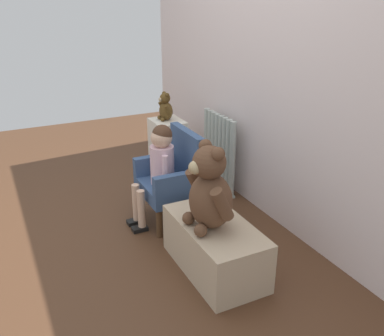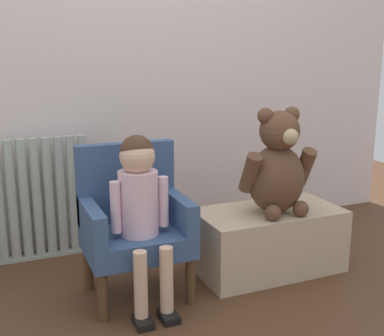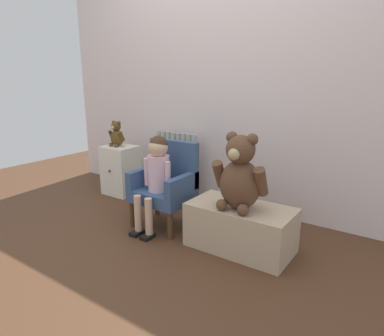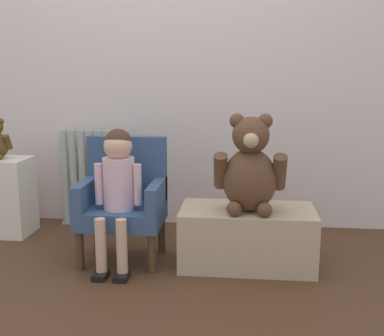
{
  "view_description": "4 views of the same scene",
  "coord_description": "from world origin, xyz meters",
  "px_view_note": "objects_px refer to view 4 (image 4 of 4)",
  "views": [
    {
      "loc": [
        2.5,
        -0.54,
        1.6
      ],
      "look_at": [
        0.27,
        0.56,
        0.56
      ],
      "focal_mm": 40.0,
      "sensor_mm": 36.0,
      "label": 1
    },
    {
      "loc": [
        -0.66,
        -1.4,
        1.07
      ],
      "look_at": [
        0.2,
        0.64,
        0.55
      ],
      "focal_mm": 45.0,
      "sensor_mm": 36.0,
      "label": 2
    },
    {
      "loc": [
        1.56,
        -1.44,
        1.17
      ],
      "look_at": [
        0.17,
        0.56,
        0.53
      ],
      "focal_mm": 32.0,
      "sensor_mm": 36.0,
      "label": 3
    },
    {
      "loc": [
        0.55,
        -1.95,
        1.04
      ],
      "look_at": [
        0.28,
        0.59,
        0.53
      ],
      "focal_mm": 45.0,
      "sensor_mm": 36.0,
      "label": 4
    }
  ],
  "objects_px": {
    "small_dresser": "(5,196)",
    "low_bench": "(247,237)",
    "radiator": "(96,179)",
    "large_teddy_bear": "(250,169)",
    "child_figure": "(118,178)",
    "child_armchair": "(123,199)"
  },
  "relations": [
    {
      "from": "child_figure",
      "to": "low_bench",
      "type": "relative_size",
      "value": 1.04
    },
    {
      "from": "child_figure",
      "to": "low_bench",
      "type": "bearing_deg",
      "value": 6.29
    },
    {
      "from": "small_dresser",
      "to": "low_bench",
      "type": "xyz_separation_m",
      "value": [
        1.55,
        -0.36,
        -0.09
      ]
    },
    {
      "from": "small_dresser",
      "to": "child_figure",
      "type": "bearing_deg",
      "value": -26.69
    },
    {
      "from": "radiator",
      "to": "child_figure",
      "type": "bearing_deg",
      "value": -63.85
    },
    {
      "from": "radiator",
      "to": "low_bench",
      "type": "xyz_separation_m",
      "value": [
        1.02,
        -0.6,
        -0.17
      ]
    },
    {
      "from": "radiator",
      "to": "large_teddy_bear",
      "type": "height_order",
      "value": "large_teddy_bear"
    },
    {
      "from": "small_dresser",
      "to": "low_bench",
      "type": "relative_size",
      "value": 0.69
    },
    {
      "from": "large_teddy_bear",
      "to": "child_figure",
      "type": "bearing_deg",
      "value": -177.54
    },
    {
      "from": "small_dresser",
      "to": "low_bench",
      "type": "bearing_deg",
      "value": -13.02
    },
    {
      "from": "low_bench",
      "to": "small_dresser",
      "type": "bearing_deg",
      "value": 166.98
    },
    {
      "from": "small_dresser",
      "to": "child_armchair",
      "type": "height_order",
      "value": "child_armchair"
    },
    {
      "from": "child_armchair",
      "to": "low_bench",
      "type": "height_order",
      "value": "child_armchair"
    },
    {
      "from": "child_figure",
      "to": "low_bench",
      "type": "xyz_separation_m",
      "value": [
        0.69,
        0.08,
        -0.33
      ]
    },
    {
      "from": "radiator",
      "to": "small_dresser",
      "type": "xyz_separation_m",
      "value": [
        -0.53,
        -0.24,
        -0.08
      ]
    },
    {
      "from": "low_bench",
      "to": "large_teddy_bear",
      "type": "xyz_separation_m",
      "value": [
        0.01,
        -0.05,
        0.38
      ]
    },
    {
      "from": "small_dresser",
      "to": "large_teddy_bear",
      "type": "bearing_deg",
      "value": -14.56
    },
    {
      "from": "radiator",
      "to": "low_bench",
      "type": "bearing_deg",
      "value": -30.46
    },
    {
      "from": "large_teddy_bear",
      "to": "low_bench",
      "type": "bearing_deg",
      "value": 98.06
    },
    {
      "from": "child_figure",
      "to": "large_teddy_bear",
      "type": "bearing_deg",
      "value": 2.46
    },
    {
      "from": "radiator",
      "to": "low_bench",
      "type": "height_order",
      "value": "radiator"
    },
    {
      "from": "small_dresser",
      "to": "large_teddy_bear",
      "type": "distance_m",
      "value": 1.64
    }
  ]
}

